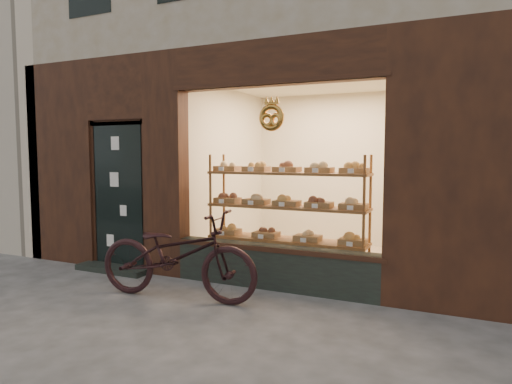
% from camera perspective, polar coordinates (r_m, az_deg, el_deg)
% --- Properties ---
extents(ground, '(90.00, 90.00, 0.00)m').
position_cam_1_polar(ground, '(4.44, -14.70, -18.05)').
color(ground, '#4C4C4C').
extents(display_shelf, '(2.20, 0.45, 1.70)m').
position_cam_1_polar(display_shelf, '(6.15, 3.85, -2.92)').
color(display_shelf, brown).
rests_on(display_shelf, ground).
extents(bicycle, '(2.07, 0.92, 1.06)m').
position_cam_1_polar(bicycle, '(5.49, -9.85, -7.73)').
color(bicycle, black).
rests_on(bicycle, ground).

